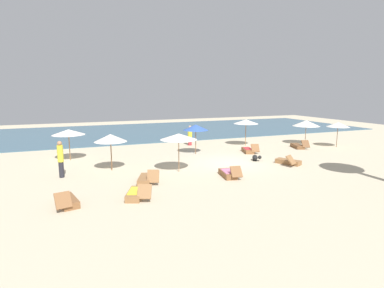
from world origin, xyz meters
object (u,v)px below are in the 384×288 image
Objects in this scene: lounger_6 at (228,174)px; dog at (256,158)px; umbrella_5 at (68,132)px; lounger_5 at (146,179)px; lounger_4 at (67,201)px; umbrella_6 at (111,138)px; umbrella_2 at (338,125)px; umbrella_4 at (246,122)px; lounger_0 at (288,162)px; umbrella_3 at (196,127)px; person_0 at (190,136)px; umbrella_1 at (179,137)px; lounger_2 at (136,194)px; lounger_3 at (298,146)px; lounger_1 at (248,150)px; umbrella_0 at (306,123)px; person_1 at (61,159)px.

lounger_6 is 4.43m from dog.
lounger_5 is (3.48, -6.72, -1.69)m from umbrella_5.
umbrella_6 is at bearing 64.50° from lounger_4.
umbrella_4 reaches higher than umbrella_2.
lounger_4 reaches higher than lounger_0.
umbrella_3 reaches higher than person_0.
umbrella_1 reaches higher than lounger_4.
umbrella_6 is 5.41m from lounger_2.
umbrella_6 reaches higher than umbrella_2.
umbrella_2 is 0.93× the size of umbrella_4.
lounger_0 is 0.99× the size of lounger_2.
umbrella_3 is at bearing 48.37° from lounger_5.
lounger_3 is at bearing 6.29° from umbrella_6.
lounger_1 is at bearing 8.73° from umbrella_6.
umbrella_0 is 20.53m from lounger_4.
umbrella_1 is at bearing -172.31° from dog.
lounger_5 is at bearing -166.79° from umbrella_2.
umbrella_3 is at bearing 19.19° from person_1.
lounger_0 is (12.59, -6.23, -1.69)m from umbrella_5.
lounger_5 is at bearing 27.68° from lounger_4.
dog is at bearing -111.89° from lounger_1.
umbrella_4 reaches higher than person_0.
lounger_4 is at bearing -152.33° from lounger_1.
umbrella_2 is 20.63m from person_1.
lounger_0 is at bearing -135.84° from lounger_3.
person_0 reaches higher than lounger_4.
umbrella_0 is 1.15× the size of person_1.
umbrella_2 is 21.17m from lounger_4.
lounger_3 is (3.30, -2.56, -1.83)m from umbrella_4.
umbrella_1 is 1.22× the size of lounger_0.
lounger_5 is (-2.22, -1.36, -1.83)m from umbrella_1.
umbrella_5 is at bearing 88.91° from lounger_4.
umbrella_5 is (-8.47, 1.11, -0.06)m from umbrella_3.
dog is at bearing -51.47° from umbrella_3.
lounger_4 is 0.90× the size of person_1.
umbrella_1 reaches higher than lounger_6.
umbrella_1 is (-13.04, -4.59, 0.20)m from umbrella_0.
umbrella_4 is 1.22× the size of lounger_1.
lounger_2 is at bearing -139.91° from umbrella_4.
umbrella_6 is 9.26m from dog.
umbrella_1 reaches higher than lounger_1.
lounger_0 is at bearing -50.60° from dog.
lounger_1 is 12.91m from person_1.
lounger_6 is (4.30, -0.64, 0.00)m from lounger_5.
umbrella_0 is 1.26× the size of lounger_1.
dog is at bearing 7.69° from umbrella_1.
umbrella_5 is 7.75m from lounger_5.
lounger_1 is at bearing -117.13° from umbrella_4.
umbrella_5 reaches higher than lounger_0.
umbrella_4 is at bearing 17.57° from umbrella_3.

